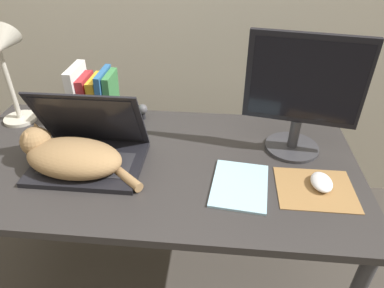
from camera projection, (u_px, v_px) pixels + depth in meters
desk at (154, 177)px, 1.24m from camera, size 1.42×0.71×0.76m
laptop at (89, 150)px, 1.16m from camera, size 0.37×0.27×0.26m
cat at (69, 156)px, 1.12m from camera, size 0.44×0.22×0.14m
external_monitor at (303, 93)px, 1.13m from camera, size 0.38×0.19×0.42m
mousepad at (315, 189)px, 1.07m from camera, size 0.24×0.20×0.00m
computer_mouse at (322, 182)px, 1.07m from camera, size 0.07×0.10×0.03m
book_row at (94, 97)px, 1.37m from camera, size 0.17×0.16×0.23m
desk_lamp at (6, 60)px, 1.24m from camera, size 0.17×0.17×0.41m
notepad at (240, 185)px, 1.08m from camera, size 0.20×0.25×0.01m
webcam at (143, 110)px, 1.41m from camera, size 0.04×0.04×0.07m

